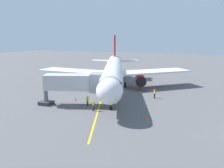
{
  "coord_description": "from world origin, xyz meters",
  "views": [
    {
      "loc": [
        -15.78,
        45.9,
        11.42
      ],
      "look_at": [
        -1.03,
        7.44,
        3.0
      ],
      "focal_mm": 38.11,
      "sensor_mm": 36.0,
      "label": 1
    }
  ],
  "objects": [
    {
      "name": "safety_cone_nose_left",
      "position": [
        -8.78,
        15.02,
        0.28
      ],
      "size": [
        0.32,
        0.32,
        0.55
      ],
      "primitive_type": "cone",
      "color": "#F2590F",
      "rests_on": "ground"
    },
    {
      "name": "apron_lead_in_line",
      "position": [
        1.59,
        5.88,
        0.01
      ],
      "size": [
        13.3,
        37.88,
        0.01
      ],
      "primitive_type": "cube",
      "rotation": [
        0.0,
        0.0,
        0.33
      ],
      "color": "yellow",
      "rests_on": "ground"
    },
    {
      "name": "jet_bridge",
      "position": [
        3.06,
        12.03,
        3.76
      ],
      "size": [
        11.35,
        6.14,
        5.4
      ],
      "color": "#B7B7BC",
      "rests_on": "ground"
    },
    {
      "name": "ground_plane",
      "position": [
        0.0,
        0.0,
        0.0
      ],
      "size": [
        220.0,
        220.0,
        0.0
      ],
      "primitive_type": "plane",
      "color": "#565659"
    },
    {
      "name": "ground_crew_wing_walker",
      "position": [
        -7.87,
        3.25,
        0.89
      ],
      "size": [
        0.47,
        0.43,
        1.71
      ],
      "color": "#23232D",
      "rests_on": "ground"
    },
    {
      "name": "ground_crew_marshaller",
      "position": [
        -0.5,
        14.11,
        0.89
      ],
      "size": [
        0.26,
        0.41,
        1.71
      ],
      "color": "#23232D",
      "rests_on": "ground"
    },
    {
      "name": "safety_cone_nose_right",
      "position": [
        5.07,
        9.82,
        0.28
      ],
      "size": [
        0.32,
        0.32,
        0.55
      ],
      "primitive_type": "cone",
      "color": "#F2590F",
      "rests_on": "ground"
    },
    {
      "name": "ground_crew_loader",
      "position": [
        1.57,
        12.0,
        0.89
      ],
      "size": [
        0.47,
        0.44,
        1.71
      ],
      "color": "#23232D",
      "rests_on": "ground"
    },
    {
      "name": "airplane",
      "position": [
        1.68,
        -0.39,
        4.0
      ],
      "size": [
        32.89,
        39.14,
        11.5
      ],
      "color": "white",
      "rests_on": "ground"
    }
  ]
}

